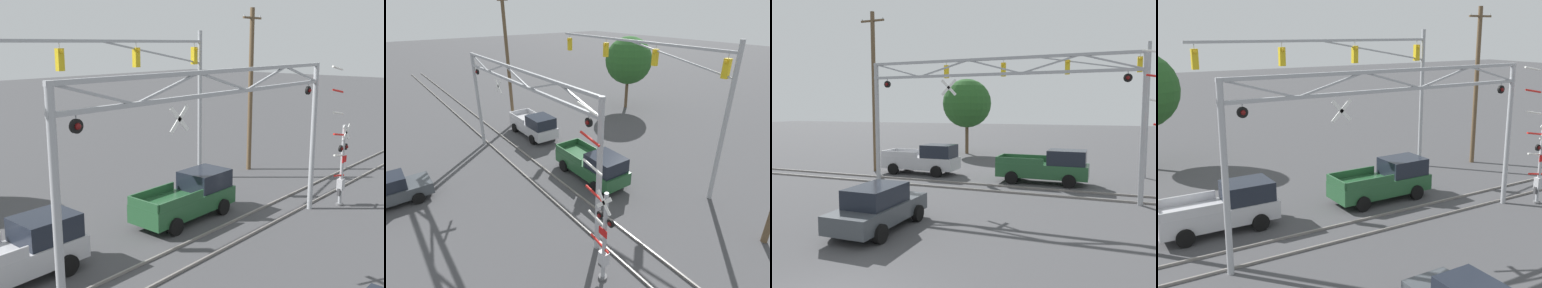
% 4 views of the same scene
% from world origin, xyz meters
% --- Properties ---
extents(rail_track_near, '(80.00, 0.08, 0.10)m').
position_xyz_m(rail_track_near, '(0.00, 12.75, 0.05)').
color(rail_track_near, gray).
rests_on(rail_track_near, ground_plane).
extents(rail_track_far, '(80.00, 0.08, 0.10)m').
position_xyz_m(rail_track_far, '(0.00, 14.19, 0.05)').
color(rail_track_far, gray).
rests_on(rail_track_far, ground_plane).
extents(crossing_gantry, '(14.12, 0.28, 6.93)m').
position_xyz_m(crossing_gantry, '(-0.02, 12.47, 4.83)').
color(crossing_gantry, '#9EA0A5').
rests_on(crossing_gantry, ground_plane).
extents(crossing_signal_mast, '(2.12, 0.35, 6.85)m').
position_xyz_m(crossing_signal_mast, '(8.23, 11.59, 2.21)').
color(crossing_signal_mast, '#9EA0A5').
rests_on(crossing_signal_mast, ground_plane).
extents(traffic_signal_span, '(14.21, 0.39, 8.49)m').
position_xyz_m(traffic_signal_span, '(3.88, 20.02, 6.08)').
color(traffic_signal_span, '#9EA0A5').
rests_on(traffic_signal_span, ground_plane).
extents(pickup_truck_lead, '(5.22, 2.11, 2.00)m').
position_xyz_m(pickup_truck_lead, '(2.29, 16.06, 0.98)').
color(pickup_truck_lead, '#23512D').
rests_on(pickup_truck_lead, ground_plane).
extents(pickup_truck_following, '(5.08, 2.11, 2.00)m').
position_xyz_m(pickup_truck_following, '(-5.90, 16.45, 0.98)').
color(pickup_truck_following, '#B7B7BC').
rests_on(pickup_truck_following, ground_plane).
extents(sedan_waiting, '(1.98, 4.32, 1.62)m').
position_xyz_m(sedan_waiting, '(-2.25, 5.41, 0.81)').
color(sedan_waiting, '#3D4247').
rests_on(sedan_waiting, ground_plane).
extents(utility_pole_left, '(1.80, 0.28, 10.92)m').
position_xyz_m(utility_pole_left, '(-9.70, 16.28, 5.61)').
color(utility_pole_left, brown).
rests_on(utility_pole_left, ground_plane).
extents(background_tree_beyond_span, '(4.69, 4.69, 7.25)m').
position_xyz_m(background_tree_beyond_span, '(-7.25, 28.22, 4.89)').
color(background_tree_beyond_span, brown).
rests_on(background_tree_beyond_span, ground_plane).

